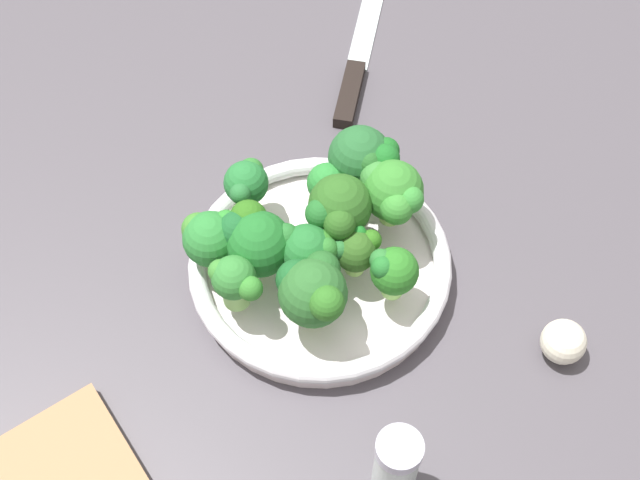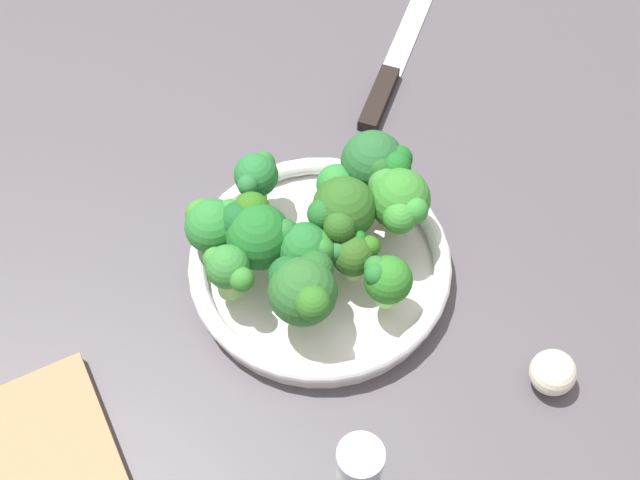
# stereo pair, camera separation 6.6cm
# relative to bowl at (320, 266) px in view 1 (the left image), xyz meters

# --- Properties ---
(ground_plane) EXTENTS (1.30, 1.30, 0.03)m
(ground_plane) POSITION_rel_bowl_xyz_m (-0.02, 0.03, -0.03)
(ground_plane) COLOR #4C474E
(bowl) EXTENTS (0.26, 0.26, 0.03)m
(bowl) POSITION_rel_bowl_xyz_m (0.00, 0.00, 0.00)
(bowl) COLOR white
(bowl) RESTS_ON ground_plane
(broccoli_floret_0) EXTENTS (0.05, 0.05, 0.06)m
(broccoli_floret_0) POSITION_rel_bowl_xyz_m (-0.02, -0.00, 0.05)
(broccoli_floret_0) COLOR #8BC05C
(broccoli_floret_0) RESTS_ON bowl
(broccoli_floret_1) EXTENTS (0.05, 0.04, 0.05)m
(broccoli_floret_1) POSITION_rel_bowl_xyz_m (0.01, -0.03, 0.05)
(broccoli_floret_1) COLOR #91C25C
(broccoli_floret_1) RESTS_ON bowl
(broccoli_floret_2) EXTENTS (0.07, 0.08, 0.07)m
(broccoli_floret_2) POSITION_rel_bowl_xyz_m (-0.05, -0.04, 0.06)
(broccoli_floret_2) COLOR #86BD57
(broccoli_floret_2) RESTS_ON bowl
(broccoli_floret_3) EXTENTS (0.07, 0.06, 0.08)m
(broccoli_floret_3) POSITION_rel_bowl_xyz_m (0.03, 0.00, 0.06)
(broccoli_floret_3) COLOR #7ABD5B
(broccoli_floret_3) RESTS_ON bowl
(broccoli_floret_4) EXTENTS (0.06, 0.07, 0.08)m
(broccoli_floret_4) POSITION_rel_bowl_xyz_m (0.08, -0.02, 0.06)
(broccoli_floret_4) COLOR #93C15D
(broccoli_floret_4) RESTS_ON bowl
(broccoli_floret_5) EXTENTS (0.04, 0.05, 0.05)m
(broccoli_floret_5) POSITION_rel_bowl_xyz_m (0.06, 0.04, 0.05)
(broccoli_floret_5) COLOR #78BA57
(broccoli_floret_5) RESTS_ON bowl
(broccoli_floret_6) EXTENTS (0.04, 0.06, 0.06)m
(broccoli_floret_6) POSITION_rel_bowl_xyz_m (-0.09, 0.02, 0.05)
(broccoli_floret_6) COLOR #80B45D
(broccoli_floret_6) RESTS_ON bowl
(broccoli_floret_7) EXTENTS (0.05, 0.05, 0.06)m
(broccoli_floret_7) POSITION_rel_bowl_xyz_m (0.02, -0.08, 0.05)
(broccoli_floret_7) COLOR #96D563
(broccoli_floret_7) RESTS_ON bowl
(broccoli_floret_8) EXTENTS (0.05, 0.05, 0.06)m
(broccoli_floret_8) POSITION_rel_bowl_xyz_m (-0.00, 0.10, 0.05)
(broccoli_floret_8) COLOR #87C758
(broccoli_floret_8) RESTS_ON bowl
(broccoli_floret_9) EXTENTS (0.06, 0.07, 0.08)m
(broccoli_floret_9) POSITION_rel_bowl_xyz_m (0.10, 0.03, 0.06)
(broccoli_floret_9) COLOR #A1C971
(broccoli_floret_9) RESTS_ON bowl
(broccoli_floret_10) EXTENTS (0.06, 0.06, 0.06)m
(broccoli_floret_10) POSITION_rel_bowl_xyz_m (-0.07, 0.08, 0.05)
(broccoli_floret_10) COLOR #86CB66
(broccoli_floret_10) RESTS_ON bowl
(broccoli_floret_11) EXTENTS (0.06, 0.07, 0.07)m
(broccoli_floret_11) POSITION_rel_bowl_xyz_m (-0.04, 0.04, 0.06)
(broccoli_floret_11) COLOR #81B851
(broccoli_floret_11) RESTS_ON bowl
(knife) EXTENTS (0.24, 0.16, 0.01)m
(knife) POSITION_rel_bowl_xyz_m (0.24, 0.16, -0.01)
(knife) COLOR silver
(knife) RESTS_ON ground_plane
(garlic_bulb) EXTENTS (0.04, 0.04, 0.04)m
(garlic_bulb) POSITION_rel_bowl_xyz_m (0.09, -0.23, 0.00)
(garlic_bulb) COLOR #F0E8CD
(garlic_bulb) RESTS_ON ground_plane
(pepper_shaker) EXTENTS (0.04, 0.04, 0.09)m
(pepper_shaker) POSITION_rel_bowl_xyz_m (-0.12, -0.19, 0.03)
(pepper_shaker) COLOR silver
(pepper_shaker) RESTS_ON ground_plane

